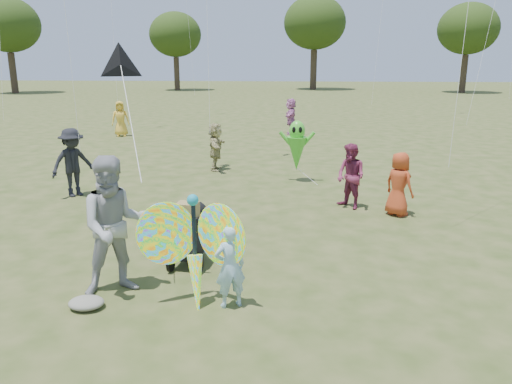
% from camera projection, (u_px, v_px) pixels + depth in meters
% --- Properties ---
extents(ground, '(160.00, 160.00, 0.00)m').
position_uv_depth(ground, '(260.00, 287.00, 7.61)').
color(ground, '#51592B').
rests_on(ground, ground).
extents(child_girl, '(0.52, 0.45, 1.20)m').
position_uv_depth(child_girl, '(230.00, 266.00, 6.86)').
color(child_girl, '#9BC7DB').
rests_on(child_girl, ground).
extents(adult_man, '(1.25, 1.15, 2.06)m').
position_uv_depth(adult_man, '(115.00, 226.00, 7.20)').
color(adult_man, '#99999E').
rests_on(adult_man, ground).
extents(grey_bag, '(0.50, 0.41, 0.16)m').
position_uv_depth(grey_bag, '(86.00, 303.00, 6.94)').
color(grey_bag, gray).
rests_on(grey_bag, ground).
extents(crowd_a, '(0.80, 0.82, 1.42)m').
position_uv_depth(crowd_a, '(399.00, 184.00, 10.98)').
color(crowd_a, '#AE3D1B').
rests_on(crowd_a, ground).
extents(crowd_b, '(1.23, 1.26, 1.73)m').
position_uv_depth(crowd_b, '(73.00, 163.00, 12.53)').
color(crowd_b, black).
rests_on(crowd_b, ground).
extents(crowd_d, '(0.49, 1.40, 1.49)m').
position_uv_depth(crowd_d, '(216.00, 147.00, 15.56)').
color(crowd_d, tan).
rests_on(crowd_d, ground).
extents(crowd_e, '(0.92, 0.93, 1.52)m').
position_uv_depth(crowd_e, '(351.00, 176.00, 11.51)').
color(crowd_e, '#772747').
rests_on(crowd_e, ground).
extents(crowd_g, '(0.89, 0.72, 1.59)m').
position_uv_depth(crowd_g, '(120.00, 119.00, 22.68)').
color(crowd_g, gold).
rests_on(crowd_g, ground).
extents(crowd_j, '(0.50, 1.54, 1.66)m').
position_uv_depth(crowd_j, '(291.00, 116.00, 23.39)').
color(crowd_j, '#B969A5').
rests_on(crowd_j, ground).
extents(jogging_stroller, '(0.57, 1.08, 1.09)m').
position_uv_depth(jogging_stroller, '(190.00, 228.00, 8.38)').
color(jogging_stroller, black).
rests_on(jogging_stroller, ground).
extents(butterfly_kite, '(1.74, 0.75, 1.80)m').
position_uv_depth(butterfly_kite, '(195.00, 250.00, 6.88)').
color(butterfly_kite, '#F93027').
rests_on(butterfly_kite, ground).
extents(delta_kite_rig, '(1.43, 2.51, 2.03)m').
position_uv_depth(delta_kite_rig, '(121.00, 65.00, 8.87)').
color(delta_kite_rig, black).
rests_on(delta_kite_rig, ground).
extents(alien_kite, '(1.12, 0.69, 1.74)m').
position_uv_depth(alien_kite, '(297.00, 148.00, 14.05)').
color(alien_kite, green).
rests_on(alien_kite, ground).
extents(tree_line, '(91.78, 33.60, 10.79)m').
position_uv_depth(tree_line, '(334.00, 24.00, 48.89)').
color(tree_line, '#3A2D21').
rests_on(tree_line, ground).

